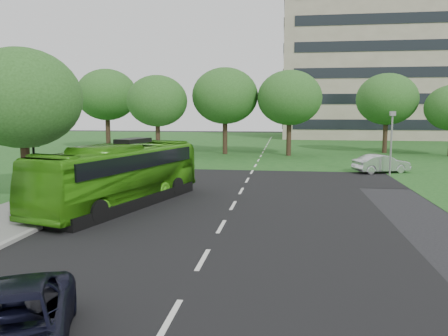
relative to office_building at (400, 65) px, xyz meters
name	(u,v)px	position (x,y,z in m)	size (l,w,h in m)	color
ground	(228,215)	(-21.96, -61.96, -12.50)	(160.00, 160.00, 0.00)	black
street_surfaces	(255,159)	(-22.34, -39.21, -12.47)	(120.00, 120.00, 0.15)	black
office_building	(400,65)	(0.00, 0.00, 0.00)	(40.10, 20.10, 25.00)	gray
tree_park_a	(157,101)	(-32.81, -36.35, -6.83)	(6.29, 6.29, 8.36)	black
tree_park_b	(225,96)	(-25.93, -34.30, -6.27)	(7.04, 7.04, 9.23)	black
tree_park_c	(290,98)	(-19.11, -35.09, -6.52)	(6.64, 6.64, 8.82)	black
tree_park_d	(387,99)	(-8.53, -30.62, -6.58)	(6.61, 6.61, 8.74)	black
tree_park_f	(107,95)	(-40.94, -30.17, -5.93)	(7.24, 7.24, 9.66)	black
tree_side_near	(22,98)	(-32.51, -60.61, -7.22)	(5.86, 5.86, 7.79)	black
bus	(121,175)	(-27.46, -60.64, -10.97)	(2.56, 10.95, 3.05)	#388D12
sedan	(381,164)	(-12.23, -46.87, -11.80)	(1.47, 4.23, 1.39)	silver
suv	(11,328)	(-24.46, -73.96, -11.85)	(2.16, 4.68, 1.30)	black
traffic_light	(36,150)	(-32.32, -59.96, -9.85)	(0.73, 0.21, 4.51)	black
camera_pole	(392,134)	(-11.88, -48.18, -9.51)	(0.46, 0.42, 4.64)	gray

